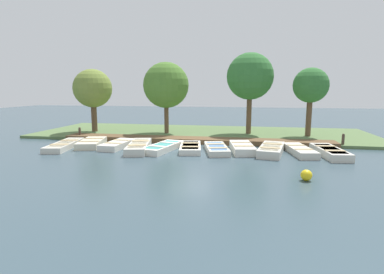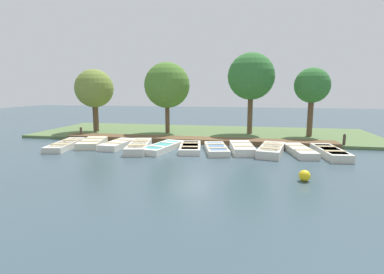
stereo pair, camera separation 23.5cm
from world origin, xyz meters
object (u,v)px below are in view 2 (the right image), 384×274
object	(u,v)px
rowboat_4	(163,147)
rowboat_6	(216,149)
mooring_post_far	(344,141)
rowboat_3	(139,146)
park_tree_right	(312,86)
rowboat_1	(92,143)
park_tree_left	(167,85)
rowboat_10	(330,152)
rowboat_2	(118,144)
rowboat_7	(242,148)
rowboat_5	(190,147)
rowboat_8	(271,150)
park_tree_far_left	(94,89)
rowboat_9	(300,151)
mooring_post_near	(81,133)
buoy	(305,176)
rowboat_0	(66,145)
park_tree_center	(251,77)

from	to	relation	value
rowboat_4	rowboat_6	distance (m)	2.94
mooring_post_far	rowboat_3	bearing A→B (deg)	-76.08
park_tree_right	rowboat_1	bearing A→B (deg)	-68.46
park_tree_left	park_tree_right	size ratio (longest dim) A/B	1.10
rowboat_10	park_tree_right	distance (m)	6.33
rowboat_2	rowboat_10	size ratio (longest dim) A/B	0.85
rowboat_6	rowboat_7	world-z (taller)	rowboat_7
rowboat_4	rowboat_5	size ratio (longest dim) A/B	1.14
rowboat_3	rowboat_8	world-z (taller)	rowboat_8
mooring_post_far	park_tree_far_left	world-z (taller)	park_tree_far_left
rowboat_5	rowboat_9	bearing A→B (deg)	82.18
rowboat_6	mooring_post_near	xyz separation A→B (m)	(-2.45, -9.42, 0.25)
rowboat_4	buoy	size ratio (longest dim) A/B	8.19
rowboat_7	park_tree_right	size ratio (longest dim) A/B	0.62
park_tree_left	park_tree_right	bearing A→B (deg)	91.88
rowboat_0	rowboat_5	distance (m)	7.23
rowboat_6	rowboat_9	distance (m)	4.30
rowboat_5	park_tree_far_left	bearing A→B (deg)	-129.66
mooring_post_far	rowboat_1	bearing A→B (deg)	-81.37
rowboat_10	park_tree_center	xyz separation A→B (m)	(-5.87, -4.00, 3.98)
buoy	park_tree_left	distance (m)	12.91
mooring_post_near	mooring_post_far	xyz separation A→B (m)	(0.00, 16.45, 0.00)
rowboat_3	park_tree_far_left	world-z (taller)	park_tree_far_left
rowboat_4	rowboat_8	world-z (taller)	rowboat_8
rowboat_1	rowboat_8	bearing A→B (deg)	75.13
rowboat_8	rowboat_9	world-z (taller)	rowboat_8
park_tree_far_left	park_tree_right	world-z (taller)	park_tree_far_left
park_tree_right	buoy	bearing A→B (deg)	-10.94
rowboat_10	mooring_post_far	distance (m)	2.78
rowboat_9	rowboat_3	bearing A→B (deg)	-96.25
rowboat_9	mooring_post_far	size ratio (longest dim) A/B	3.78
rowboat_5	buoy	world-z (taller)	buoy
rowboat_1	rowboat_4	xyz separation A→B (m)	(0.44, 4.45, -0.02)
rowboat_4	mooring_post_far	xyz separation A→B (m)	(-2.63, 9.96, 0.24)
rowboat_4	buoy	bearing A→B (deg)	68.93
rowboat_2	buoy	size ratio (longest dim) A/B	6.67
rowboat_1	rowboat_2	world-z (taller)	rowboat_1
park_tree_right	park_tree_center	bearing A→B (deg)	-96.78
rowboat_5	park_tree_right	distance (m)	9.50
rowboat_2	rowboat_0	bearing A→B (deg)	-74.65
rowboat_7	rowboat_9	world-z (taller)	rowboat_7
rowboat_4	rowboat_5	xyz separation A→B (m)	(-0.26, 1.49, -0.01)
rowboat_0	rowboat_10	distance (m)	14.36
rowboat_2	rowboat_9	distance (m)	10.00
rowboat_5	rowboat_10	distance (m)	7.15
rowboat_5	rowboat_4	bearing A→B (deg)	-89.11
rowboat_9	mooring_post_near	world-z (taller)	mooring_post_near
mooring_post_far	rowboat_6	bearing A→B (deg)	-70.76
rowboat_4	mooring_post_near	world-z (taller)	mooring_post_near
rowboat_3	rowboat_7	distance (m)	5.63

